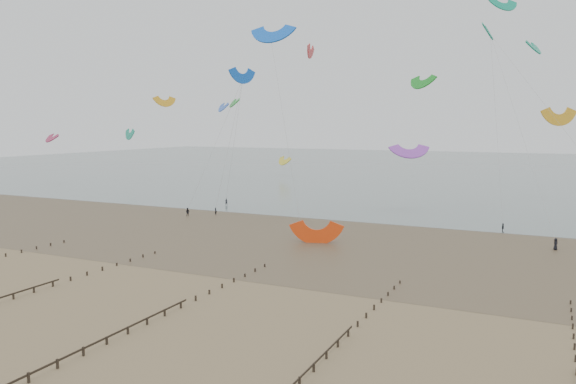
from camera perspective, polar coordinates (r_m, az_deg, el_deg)
The scene contains 7 objects.
ground at distance 66.64m, azimuth -10.35°, elevation -9.48°, with size 500.00×500.00×0.00m, color brown.
sea_and_shore at distance 97.52m, azimuth -0.46°, elevation -4.14°, with size 500.00×665.00×0.03m.
groynes at distance 50.29m, azimuth -19.64°, elevation -14.71°, with size 72.16×50.16×1.00m.
kitesurfer_lead at distance 117.16m, azimuth -7.36°, elevation -1.96°, with size 0.57×0.37×1.56m, color black.
kitesurfers at distance 102.23m, azimuth 14.15°, elevation -3.37°, with size 86.74×24.18×1.80m.
grounded_kite at distance 89.19m, azimuth 2.89°, elevation -5.20°, with size 7.16×3.75×5.45m, color #F5400F, non-canonical shape.
kites_airborne at distance 145.62m, azimuth 12.52°, elevation 8.39°, with size 239.12×109.30×43.34m.
Camera 1 is at (37.58, -51.79, 18.62)m, focal length 35.00 mm.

